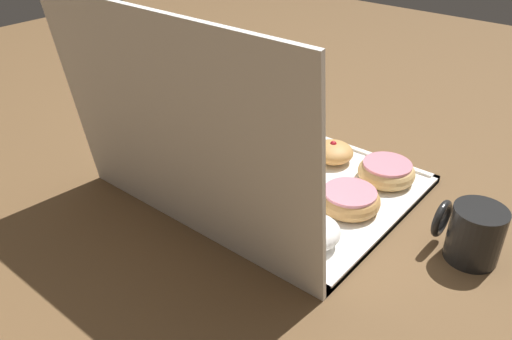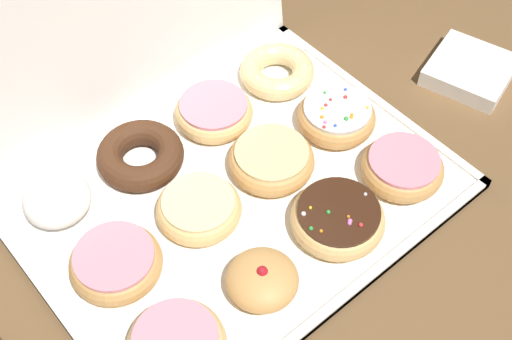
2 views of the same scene
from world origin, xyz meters
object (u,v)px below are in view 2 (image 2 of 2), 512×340
object	(u,v)px
napkin_stack	(470,70)
sprinkle_donut_7	(335,115)
donut_box	(236,195)
pink_frosted_donut_10	(214,112)
cruller_donut_11	(277,71)
sprinkle_donut_2	(338,218)
glazed_ring_donut_6	(273,161)
pink_frosted_donut_4	(117,265)
jelly_filled_donut_1	(262,280)
glazed_ring_donut_5	(201,210)
chocolate_cake_ring_donut_9	(140,155)
pink_frosted_donut_3	(402,167)
powdered_filled_donut_8	(57,199)

from	to	relation	value
napkin_stack	sprinkle_donut_7	bearing A→B (deg)	166.60
donut_box	pink_frosted_donut_10	distance (m)	0.13
sprinkle_donut_7	napkin_stack	xyz separation A→B (m)	(0.23, -0.06, -0.02)
donut_box	cruller_donut_11	bearing A→B (deg)	34.38
sprinkle_donut_7	pink_frosted_donut_10	world-z (taller)	sprinkle_donut_7
sprinkle_donut_2	glazed_ring_donut_6	size ratio (longest dim) A/B	1.03
sprinkle_donut_2	pink_frosted_donut_4	bearing A→B (deg)	153.68
pink_frosted_donut_4	sprinkle_donut_7	size ratio (longest dim) A/B	1.01
jelly_filled_donut_1	glazed_ring_donut_5	bearing A→B (deg)	87.14
chocolate_cake_ring_donut_9	napkin_stack	world-z (taller)	chocolate_cake_ring_donut_9
pink_frosted_donut_3	cruller_donut_11	size ratio (longest dim) A/B	0.98
cruller_donut_11	chocolate_cake_ring_donut_9	bearing A→B (deg)	-178.98
sprinkle_donut_2	glazed_ring_donut_5	xyz separation A→B (m)	(-0.12, 0.12, -0.00)
pink_frosted_donut_3	cruller_donut_11	bearing A→B (deg)	90.75
napkin_stack	glazed_ring_donut_6	bearing A→B (deg)	171.76
sprinkle_donut_7	jelly_filled_donut_1	bearing A→B (deg)	-152.05
powdered_filled_donut_8	pink_frosted_donut_10	bearing A→B (deg)	-1.06
jelly_filled_donut_1	napkin_stack	xyz separation A→B (m)	(0.48, 0.08, -0.02)
sprinkle_donut_7	pink_frosted_donut_4	bearing A→B (deg)	-179.15
pink_frosted_donut_4	powdered_filled_donut_8	xyz separation A→B (m)	(-0.01, 0.13, 0.00)
glazed_ring_donut_5	cruller_donut_11	world-z (taller)	same
donut_box	napkin_stack	xyz separation A→B (m)	(0.42, -0.05, 0.01)
pink_frosted_donut_4	chocolate_cake_ring_donut_9	size ratio (longest dim) A/B	0.95
donut_box	sprinkle_donut_7	distance (m)	0.18
sprinkle_donut_2	chocolate_cake_ring_donut_9	distance (m)	0.28
jelly_filled_donut_1	pink_frosted_donut_4	bearing A→B (deg)	132.82
sprinkle_donut_2	pink_frosted_donut_4	distance (m)	0.27
pink_frosted_donut_3	powdered_filled_donut_8	size ratio (longest dim) A/B	1.26
powdered_filled_donut_8	napkin_stack	distance (m)	0.63
sprinkle_donut_2	powdered_filled_donut_8	world-z (taller)	powdered_filled_donut_8
napkin_stack	powdered_filled_donut_8	bearing A→B (deg)	163.69
donut_box	glazed_ring_donut_5	world-z (taller)	glazed_ring_donut_5
chocolate_cake_ring_donut_9	glazed_ring_donut_5	bearing A→B (deg)	-86.77
pink_frosted_donut_4	powdered_filled_donut_8	world-z (taller)	powdered_filled_donut_8
cruller_donut_11	napkin_stack	xyz separation A→B (m)	(0.23, -0.18, -0.01)
sprinkle_donut_2	pink_frosted_donut_10	distance (m)	0.24
powdered_filled_donut_8	pink_frosted_donut_3	bearing A→B (deg)	-33.22
glazed_ring_donut_6	sprinkle_donut_7	xyz separation A→B (m)	(0.12, 0.00, 0.00)
pink_frosted_donut_3	jelly_filled_donut_1	bearing A→B (deg)	-178.14
glazed_ring_donut_6	cruller_donut_11	distance (m)	0.17
donut_box	jelly_filled_donut_1	size ratio (longest dim) A/B	6.25
glazed_ring_donut_6	powdered_filled_donut_8	bearing A→B (deg)	153.38
donut_box	cruller_donut_11	distance (m)	0.22
sprinkle_donut_7	glazed_ring_donut_6	bearing A→B (deg)	-177.92
pink_frosted_donut_4	cruller_donut_11	bearing A→B (deg)	19.34
powdered_filled_donut_8	chocolate_cake_ring_donut_9	xyz separation A→B (m)	(0.12, -0.00, -0.01)
donut_box	glazed_ring_donut_6	size ratio (longest dim) A/B	4.65
powdered_filled_donut_8	napkin_stack	world-z (taller)	powdered_filled_donut_8
powdered_filled_donut_8	cruller_donut_11	world-z (taller)	powdered_filled_donut_8
donut_box	chocolate_cake_ring_donut_9	xyz separation A→B (m)	(-0.07, 0.12, 0.02)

